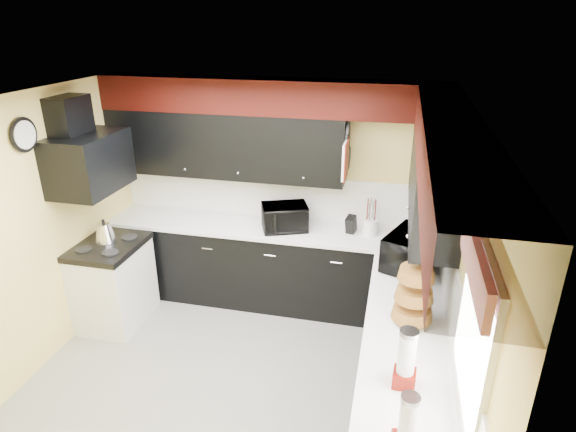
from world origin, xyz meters
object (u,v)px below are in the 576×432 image
object	(u,v)px
microwave	(413,250)
kettle	(105,232)
utensil_crock	(370,227)
knife_block	(351,225)
toaster_oven	(285,217)

from	to	relation	value
microwave	kettle	xyz separation A→B (m)	(-3.08, -0.12, -0.09)
microwave	kettle	distance (m)	3.08
utensil_crock	knife_block	bearing A→B (deg)	-179.34
knife_block	kettle	bearing A→B (deg)	-149.87
toaster_oven	utensil_crock	world-z (taller)	toaster_oven
toaster_oven	microwave	xyz separation A→B (m)	(1.33, -0.54, 0.02)
knife_block	utensil_crock	bearing A→B (deg)	14.42
toaster_oven	microwave	distance (m)	1.43
utensil_crock	knife_block	size ratio (longest dim) A/B	0.90
microwave	utensil_crock	bearing A→B (deg)	56.62
toaster_oven	knife_block	size ratio (longest dim) A/B	2.47
toaster_oven	utensil_crock	xyz separation A→B (m)	(0.91, 0.06, -0.05)
toaster_oven	utensil_crock	distance (m)	0.91
toaster_oven	microwave	world-z (taller)	microwave
microwave	knife_block	size ratio (longest dim) A/B	3.05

